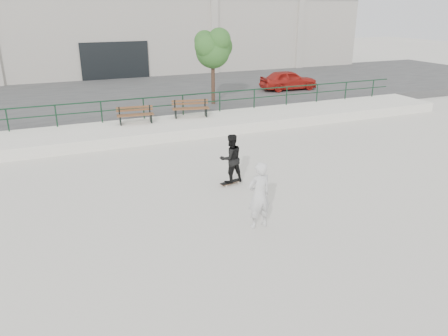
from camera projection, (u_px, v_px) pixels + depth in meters
name	position (u px, v px, depth m)	size (l,w,h in m)	color
ground	(267.00, 216.00, 12.54)	(120.00, 120.00, 0.00)	silver
ledge	(172.00, 128.00, 20.65)	(30.00, 3.00, 0.50)	silver
parking_strip	(134.00, 96.00, 27.98)	(60.00, 14.00, 0.50)	#3D3D3D
railing	(163.00, 102.00, 21.43)	(28.00, 0.06, 1.03)	#143722
commercial_building	(96.00, 19.00, 38.54)	(44.20, 16.33, 8.00)	#B6B0A4
bench_left	(135.00, 115.00, 20.36)	(1.74, 0.66, 0.78)	brown
bench_right	(191.00, 109.00, 21.52)	(1.88, 0.89, 0.83)	brown
tree	(213.00, 47.00, 23.51)	(2.31, 2.05, 4.11)	#4F3927
red_car	(288.00, 80.00, 28.44)	(1.50, 3.73, 1.27)	#A91B14
skateboard	(231.00, 182.00, 14.74)	(0.81, 0.39, 0.09)	black
standing_skater	(231.00, 158.00, 14.44)	(0.80, 0.63, 1.66)	black
seated_skater	(259.00, 195.00, 11.60)	(0.68, 0.45, 1.87)	silver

